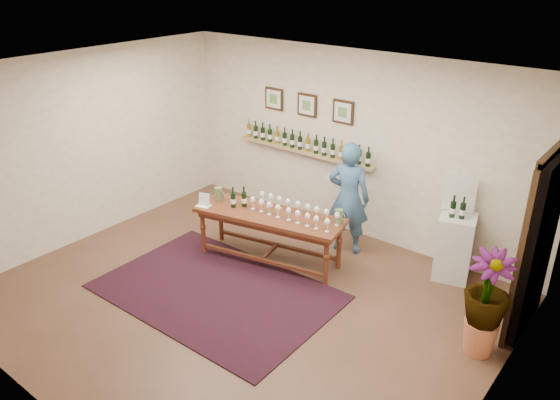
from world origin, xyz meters
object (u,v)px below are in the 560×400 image
Objects in this scene: display_pedestal at (454,247)px; tasting_table at (269,221)px; potted_plant at (485,304)px; person at (349,198)px.

tasting_table is at bearing -151.33° from display_pedestal.
potted_plant is (0.84, -1.29, 0.17)m from display_pedestal.
potted_plant is 0.64× the size of person.
person is at bearing 156.12° from potted_plant.
person is at bearing -170.72° from display_pedestal.
potted_plant is (3.03, -0.09, -0.01)m from tasting_table.
display_pedestal is at bearing 123.19° from potted_plant.
display_pedestal is at bearing 16.67° from tasting_table.
tasting_table is 1.18m from person.
person reaches higher than display_pedestal.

